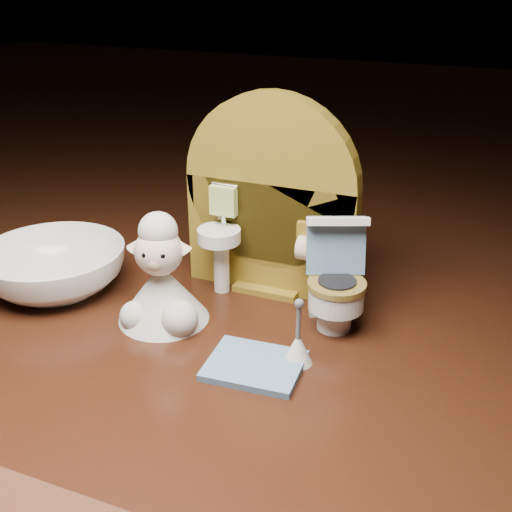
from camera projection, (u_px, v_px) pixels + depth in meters
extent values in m
cube|color=#3B1F12|center=(237.00, 387.00, 0.46)|extent=(2.50, 2.50, 0.10)
cube|color=olive|center=(271.00, 237.00, 0.48)|extent=(0.13, 0.02, 0.09)
cylinder|color=olive|center=(272.00, 182.00, 0.46)|extent=(0.13, 0.02, 0.13)
cube|color=olive|center=(270.00, 285.00, 0.50)|extent=(0.05, 0.04, 0.01)
cylinder|color=white|center=(221.00, 264.00, 0.48)|extent=(0.01, 0.01, 0.04)
cylinder|color=white|center=(219.00, 235.00, 0.47)|extent=(0.03, 0.03, 0.01)
cylinder|color=silver|center=(224.00, 219.00, 0.47)|extent=(0.00, 0.00, 0.01)
cube|color=#B1CD6D|center=(223.00, 201.00, 0.47)|extent=(0.02, 0.01, 0.02)
cube|color=olive|center=(313.00, 238.00, 0.45)|extent=(0.02, 0.01, 0.02)
cylinder|color=beige|center=(310.00, 249.00, 0.45)|extent=(0.02, 0.02, 0.02)
cylinder|color=white|center=(334.00, 316.00, 0.44)|extent=(0.02, 0.02, 0.02)
cylinder|color=white|center=(336.00, 297.00, 0.43)|extent=(0.04, 0.04, 0.02)
cylinder|color=brown|center=(337.00, 285.00, 0.43)|extent=(0.04, 0.04, 0.00)
cube|color=white|center=(332.00, 283.00, 0.45)|extent=(0.03, 0.03, 0.05)
cube|color=#5D7F9F|center=(336.00, 246.00, 0.43)|extent=(0.04, 0.03, 0.04)
cube|color=white|center=(338.00, 221.00, 0.42)|extent=(0.04, 0.02, 0.01)
cylinder|color=#92D124|center=(347.00, 245.00, 0.44)|extent=(0.01, 0.01, 0.01)
cube|color=#5D7F9F|center=(255.00, 366.00, 0.40)|extent=(0.06, 0.05, 0.00)
cone|color=white|center=(298.00, 348.00, 0.40)|extent=(0.02, 0.02, 0.02)
cylinder|color=#59595B|center=(299.00, 322.00, 0.39)|extent=(0.00, 0.00, 0.02)
sphere|color=#59595B|center=(299.00, 303.00, 0.39)|extent=(0.01, 0.01, 0.01)
cone|color=silver|center=(162.00, 292.00, 0.45)|extent=(0.06, 0.06, 0.04)
sphere|color=silver|center=(179.00, 319.00, 0.43)|extent=(0.03, 0.03, 0.03)
sphere|color=silver|center=(135.00, 316.00, 0.44)|extent=(0.02, 0.02, 0.02)
sphere|color=beige|center=(159.00, 251.00, 0.43)|extent=(0.03, 0.03, 0.03)
sphere|color=tan|center=(155.00, 263.00, 0.42)|extent=(0.01, 0.01, 0.01)
sphere|color=silver|center=(158.00, 231.00, 0.43)|extent=(0.03, 0.03, 0.03)
cone|color=beige|center=(137.00, 244.00, 0.43)|extent=(0.02, 0.01, 0.02)
cone|color=beige|center=(181.00, 245.00, 0.43)|extent=(0.02, 0.01, 0.02)
sphere|color=black|center=(145.00, 255.00, 0.42)|extent=(0.00, 0.00, 0.00)
sphere|color=black|center=(163.00, 256.00, 0.42)|extent=(0.00, 0.00, 0.00)
imported|color=white|center=(54.00, 269.00, 0.49)|extent=(0.13, 0.13, 0.03)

